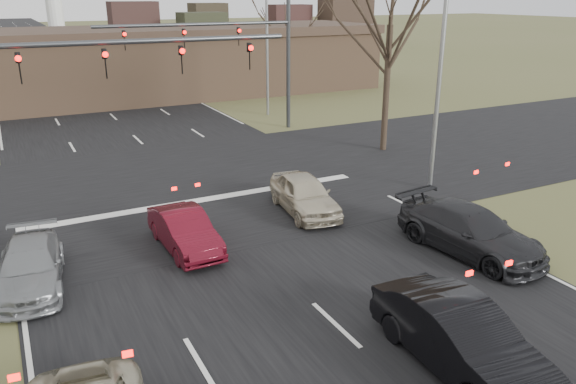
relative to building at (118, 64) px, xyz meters
name	(u,v)px	position (x,y,z in m)	size (l,w,h in m)	color
road_main	(62,68)	(-2.00, 22.00, -2.66)	(14.00, 300.00, 0.02)	black
road_cross	(187,186)	(-2.00, -23.00, -2.65)	(200.00, 14.00, 0.02)	black
building	(118,64)	(0.00, 0.00, 0.00)	(42.40, 10.40, 5.30)	brown
mast_arm_near	(42,80)	(-7.23, -25.00, 2.41)	(12.12, 0.24, 8.00)	#383A3D
mast_arm_far	(244,45)	(4.18, -15.00, 2.35)	(11.12, 0.24, 8.00)	#383A3D
streetlight_right_near	(438,53)	(6.82, -28.00, 2.92)	(2.34, 0.25, 10.00)	gray
streetlight_right_far	(264,29)	(7.32, -11.00, 2.92)	(2.34, 0.25, 10.00)	gray
tree_right_far	(286,4)	(13.00, -3.00, 4.29)	(5.40, 5.40, 9.00)	black
car_black_hatch	(460,338)	(-0.52, -37.64, -1.90)	(1.62, 4.63, 1.53)	black
car_charcoal_sedan	(470,231)	(3.95, -33.35, -1.94)	(2.04, 5.03, 1.46)	black
car_grey_ahead	(30,266)	(-8.50, -29.40, -2.06)	(1.70, 4.17, 1.21)	gray
car_red_ahead	(185,231)	(-3.95, -29.02, -2.03)	(1.34, 3.85, 1.27)	#4F0B16
car_silver_ahead	(304,194)	(1.00, -27.93, -1.96)	(1.67, 4.15, 1.41)	beige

